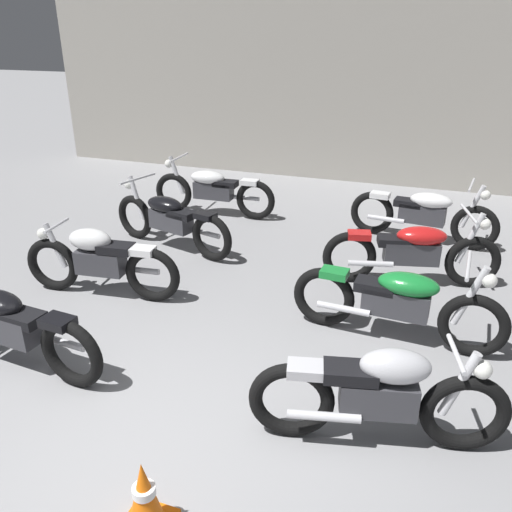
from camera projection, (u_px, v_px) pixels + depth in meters
ground_plane at (136, 459)px, 3.92m from camera, size 60.00×60.00×0.00m
back_wall at (350, 91)px, 10.36m from camera, size 13.42×0.24×3.60m
motorcycle_left_row_0 at (6, 324)px, 4.85m from camera, size 2.17×0.68×0.97m
motorcycle_left_row_1 at (100, 260)px, 6.15m from camera, size 1.97×0.54×0.88m
motorcycle_left_row_2 at (170, 219)px, 7.48m from camera, size 2.12×0.83×0.97m
motorcycle_left_row_3 at (213, 189)px, 8.83m from camera, size 2.17×0.68×0.97m
motorcycle_right_row_0 at (380, 394)px, 3.91m from camera, size 1.94×0.67×0.88m
motorcycle_right_row_1 at (397, 301)px, 5.25m from camera, size 2.17×0.68×0.97m
motorcycle_right_row_2 at (413, 251)px, 6.42m from camera, size 2.13×0.82×0.97m
motorcycle_right_row_3 at (423, 213)px, 7.72m from camera, size 2.17×0.68×0.97m
traffic_cone at (145, 497)px, 3.30m from camera, size 0.32×0.32×0.54m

